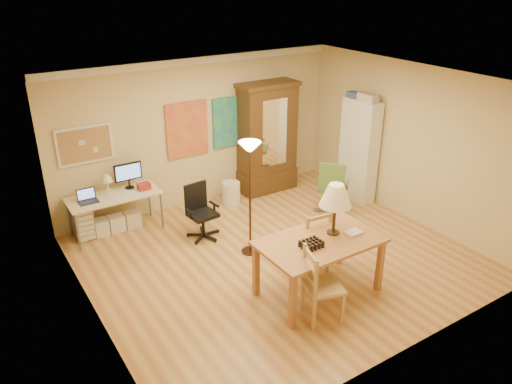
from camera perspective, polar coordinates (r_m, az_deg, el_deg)
floor at (r=7.81m, az=2.34°, el=-7.42°), size 5.50×5.50×0.00m
crown_molding at (r=8.87m, az=-6.80°, el=14.70°), size 5.50×0.08×0.12m
corkboard at (r=8.48m, az=-18.95°, el=5.12°), size 0.90×0.04×0.62m
art_panel_left at (r=9.05m, az=-7.88°, el=7.08°), size 0.80×0.04×1.00m
art_panel_right at (r=9.45m, az=-2.91°, el=8.02°), size 0.75×0.04×0.95m
dining_table at (r=6.66m, az=7.97°, el=-4.02°), size 1.63×0.98×1.53m
ladder_chair_back at (r=7.32m, az=6.37°, el=-5.72°), size 0.49×0.47×0.98m
ladder_chair_left at (r=6.38m, az=7.41°, el=-10.71°), size 0.56×0.58×1.00m
torchiere_lamp at (r=7.28m, az=-0.71°, el=3.05°), size 0.33×0.33×1.82m
computer_desk at (r=8.66m, az=-15.67°, el=-1.84°), size 1.49×0.65×1.13m
office_chair_black at (r=8.28m, az=-6.18°, el=-3.60°), size 0.56×0.56×0.92m
office_chair_green at (r=9.10m, az=8.64°, el=-0.83°), size 0.66×0.66×1.02m
drawer_cart at (r=8.65m, az=-19.20°, el=-3.15°), size 0.31×0.37×0.62m
armoire at (r=9.76m, az=1.28°, el=5.42°), size 1.17×0.56×2.15m
bookshelf at (r=9.57m, az=11.66°, el=4.66°), size 0.29×0.77×1.93m
wastebin at (r=9.40m, az=-2.86°, el=-0.12°), size 0.34×0.34×0.43m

